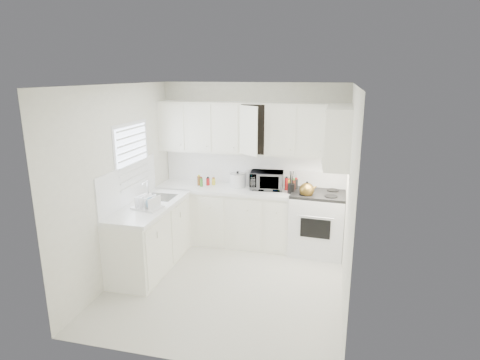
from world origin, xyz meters
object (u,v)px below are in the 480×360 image
(tea_kettle, at_px, (307,189))
(utensil_crock, at_px, (291,182))
(stove, at_px, (318,214))
(rice_cooker, at_px, (238,179))
(dish_rack, at_px, (147,201))
(microwave, at_px, (267,178))

(tea_kettle, bearing_deg, utensil_crock, 149.05)
(stove, distance_m, rice_cooker, 1.39)
(utensil_crock, bearing_deg, rice_cooker, 169.79)
(tea_kettle, bearing_deg, dish_rack, -156.84)
(tea_kettle, relative_size, microwave, 0.54)
(stove, bearing_deg, rice_cooker, 178.12)
(tea_kettle, bearing_deg, rice_cooker, 161.59)
(dish_rack, bearing_deg, rice_cooker, 68.58)
(rice_cooker, height_order, utensil_crock, utensil_crock)
(rice_cooker, bearing_deg, utensil_crock, -0.95)
(tea_kettle, relative_size, dish_rack, 0.74)
(tea_kettle, xyz_separation_m, utensil_crock, (-0.25, 0.12, 0.06))
(stove, relative_size, microwave, 2.44)
(dish_rack, bearing_deg, tea_kettle, 40.42)
(tea_kettle, height_order, dish_rack, tea_kettle)
(stove, height_order, tea_kettle, stove)
(utensil_crock, xyz_separation_m, dish_rack, (-1.81, -1.20, -0.08))
(microwave, bearing_deg, stove, -12.06)
(microwave, bearing_deg, rice_cooker, 172.75)
(utensil_crock, bearing_deg, stove, 4.89)
(tea_kettle, distance_m, microwave, 0.71)
(microwave, xyz_separation_m, dish_rack, (-1.40, -1.34, -0.07))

